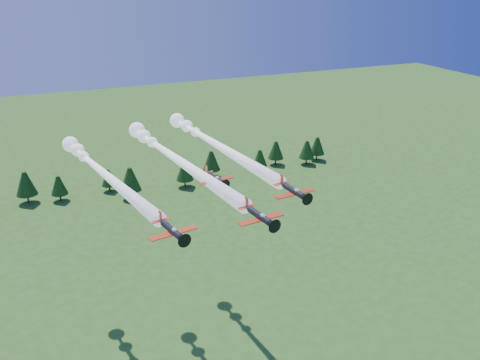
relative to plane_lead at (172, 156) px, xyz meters
name	(u,v)px	position (x,y,z in m)	size (l,w,h in m)	color
plane_lead	(172,156)	(0.00, 0.00, 0.00)	(12.82, 58.96, 3.70)	black
plane_left	(101,171)	(-13.45, 6.52, -3.41)	(15.54, 57.89, 3.70)	black
plane_right	(213,142)	(11.71, 8.13, -0.95)	(11.06, 58.05, 3.70)	black
plane_slot	(215,178)	(3.23, -15.90, 0.44)	(6.70, 7.32, 2.34)	black
treeline	(127,175)	(6.65, 87.29, -36.09)	(180.09, 18.49, 11.95)	#382314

